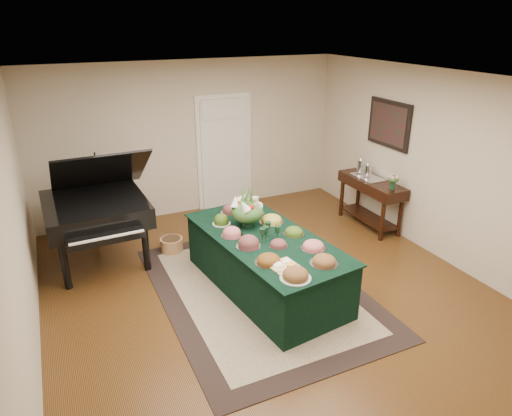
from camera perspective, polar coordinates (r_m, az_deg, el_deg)
name	(u,v)px	position (r m, az deg, el deg)	size (l,w,h in m)	color
ground	(265,288)	(6.17, 1.19, -10.03)	(6.00, 6.00, 0.00)	black
area_rug	(259,290)	(6.13, 0.33, -10.17)	(2.48, 3.47, 0.01)	black
kitchen_doorway	(225,153)	(8.47, -3.95, 6.83)	(1.05, 0.07, 2.10)	silver
buffet_table	(265,263)	(5.99, 1.15, -6.85)	(1.45, 2.56, 0.76)	black
food_platters	(266,234)	(5.78, 1.32, -3.28)	(1.06, 2.41, 0.13)	silver
cutting_board	(283,263)	(5.15, 3.37, -6.92)	(0.34, 0.34, 0.10)	tan
green_goblets	(269,232)	(5.73, 1.58, -3.02)	(0.27, 0.24, 0.18)	black
floral_centerpiece	(247,208)	(6.01, -1.10, 0.05)	(0.45, 0.45, 0.45)	black
grand_piano	(96,208)	(6.84, -19.36, 0.00)	(1.52, 1.70, 1.70)	black
wicker_basket	(172,245)	(7.15, -10.49, -4.55)	(0.34, 0.34, 0.21)	#AC7545
mahogany_sideboard	(371,190)	(7.93, 14.20, 2.16)	(0.45, 1.32, 0.83)	black
tea_service	(365,169)	(7.99, 13.41, 4.74)	(0.34, 0.58, 0.30)	silver
pink_bouquet	(393,179)	(7.46, 16.79, 3.44)	(0.19, 0.19, 0.24)	black
wall_painting	(389,124)	(7.76, 16.28, 10.05)	(0.05, 0.95, 0.75)	black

